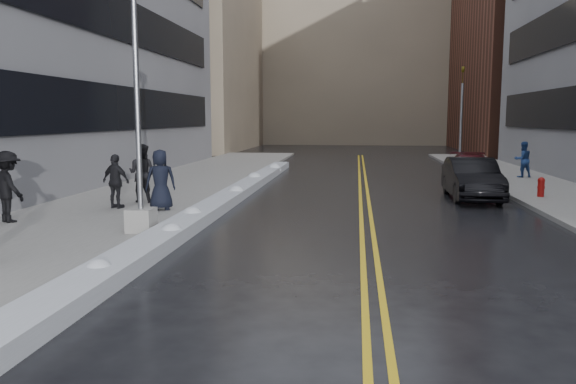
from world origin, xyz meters
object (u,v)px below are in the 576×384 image
(traffic_signal, at_px, (461,112))
(car_black, at_px, (472,179))
(pedestrian_east, at_px, (523,159))
(car_maroon, at_px, (470,169))
(pedestrian_b, at_px, (142,173))
(pedestrian_e, at_px, (8,187))
(fire_hydrant, at_px, (541,186))
(pedestrian_d, at_px, (116,181))
(pedestrian_c, at_px, (161,180))
(lamppost, at_px, (138,139))

(traffic_signal, relative_size, car_black, 1.27)
(pedestrian_east, height_order, car_maroon, pedestrian_east)
(pedestrian_b, bearing_deg, car_maroon, -141.33)
(pedestrian_e, distance_m, car_black, 15.76)
(traffic_signal, height_order, pedestrian_e, traffic_signal)
(fire_hydrant, bearing_deg, traffic_signal, 92.05)
(car_black, bearing_deg, pedestrian_east, 62.43)
(car_black, bearing_deg, pedestrian_d, -158.46)
(pedestrian_c, distance_m, pedestrian_east, 18.50)
(pedestrian_east, relative_size, car_black, 0.37)
(lamppost, relative_size, pedestrian_b, 3.79)
(car_black, relative_size, car_maroon, 0.98)
(traffic_signal, relative_size, pedestrian_e, 3.00)
(lamppost, relative_size, pedestrian_east, 4.34)
(pedestrian_east, xyz_separation_m, car_maroon, (-2.87, -1.96, -0.33))
(car_maroon, bearing_deg, pedestrian_b, -140.28)
(pedestrian_east, bearing_deg, traffic_signal, -88.22)
(car_maroon, bearing_deg, car_black, -93.76)
(pedestrian_c, xyz_separation_m, car_maroon, (11.42, 9.79, -0.41))
(pedestrian_east, bearing_deg, pedestrian_d, 23.25)
(lamppost, xyz_separation_m, pedestrian_c, (-0.67, 3.37, -1.42))
(pedestrian_d, height_order, pedestrian_e, pedestrian_e)
(pedestrian_east, bearing_deg, car_maroon, 21.41)
(lamppost, height_order, pedestrian_b, lamppost)
(pedestrian_b, bearing_deg, car_black, -159.34)
(traffic_signal, distance_m, pedestrian_east, 7.49)
(pedestrian_c, xyz_separation_m, car_black, (10.49, 4.71, -0.33))
(pedestrian_b, bearing_deg, lamppost, 116.61)
(traffic_signal, xyz_separation_m, pedestrian_b, (-13.69, -17.07, -2.25))
(fire_hydrant, distance_m, traffic_signal, 14.30)
(car_maroon, bearing_deg, pedestrian_d, -136.70)
(traffic_signal, relative_size, pedestrian_east, 3.42)
(car_maroon, bearing_deg, pedestrian_east, 41.07)
(pedestrian_e, height_order, pedestrian_east, pedestrian_e)
(pedestrian_e, bearing_deg, traffic_signal, -97.47)
(traffic_signal, xyz_separation_m, car_black, (-1.99, -13.92, -2.62))
(pedestrian_b, distance_m, pedestrian_d, 1.46)
(lamppost, bearing_deg, pedestrian_c, 101.29)
(lamppost, bearing_deg, car_black, 39.47)
(traffic_signal, bearing_deg, fire_hydrant, -87.95)
(pedestrian_b, height_order, car_maroon, pedestrian_b)
(pedestrian_c, xyz_separation_m, pedestrian_east, (14.29, 11.75, -0.09))
(traffic_signal, relative_size, pedestrian_b, 2.98)
(lamppost, bearing_deg, pedestrian_b, 111.00)
(lamppost, bearing_deg, fire_hydrant, 33.04)
(pedestrian_b, bearing_deg, traffic_signal, -123.13)
(traffic_signal, distance_m, pedestrian_c, 22.53)
(lamppost, bearing_deg, pedestrian_d, 122.20)
(car_black, bearing_deg, fire_hydrant, -1.10)
(lamppost, relative_size, car_maroon, 1.58)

